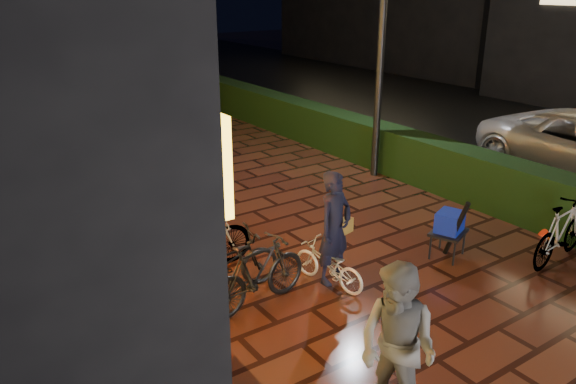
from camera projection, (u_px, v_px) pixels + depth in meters
ground at (498, 328)px, 7.03m from camera, size 80.00×80.00×0.00m
asphalt_road at (547, 137)px, 15.65m from camera, size 11.00×60.00×0.01m
hedge at (319, 126)px, 14.77m from camera, size 0.70×20.00×1.00m
bystander_person at (397, 348)px, 5.26m from camera, size 0.76×0.91×1.71m
lamp_post_hedge at (382, 27)px, 11.47m from camera, size 0.55×0.16×5.82m
lamp_post_sf at (62, 55)px, 10.47m from camera, size 0.47×0.24×5.04m
cyclist at (332, 245)px, 7.78m from camera, size 0.70×1.27×1.73m
cart_assembly at (450, 225)px, 8.64m from camera, size 0.71×0.76×1.08m
parked_bikes_storefront at (197, 234)px, 8.55m from camera, size 1.88×4.20×0.97m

